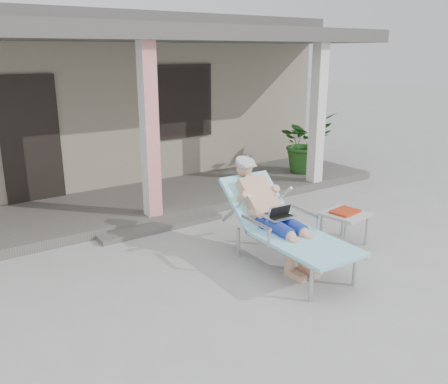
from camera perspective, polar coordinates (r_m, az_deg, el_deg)
ground at (r=5.87m, az=1.04°, el=-9.84°), size 60.00×60.00×0.00m
house at (r=11.23m, az=-18.90°, el=10.94°), size 10.40×5.40×3.30m
porch_deck at (r=8.29m, az=-11.09°, el=-1.52°), size 10.00×2.00×0.15m
porch_overhang at (r=7.84m, az=-12.07°, el=17.57°), size 10.00×2.30×2.85m
porch_step at (r=7.31m, az=-7.42°, el=-4.15°), size 2.00×0.30×0.07m
lounger at (r=5.95m, az=6.52°, el=-1.02°), size 0.83×2.08×1.34m
side_table at (r=6.80m, az=14.31°, el=-2.77°), size 0.62×0.62×0.49m
potted_palm at (r=10.11m, az=9.76°, el=5.95°), size 1.17×1.03×1.26m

